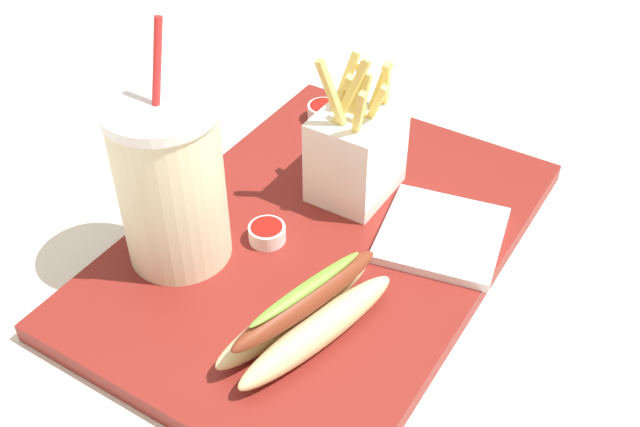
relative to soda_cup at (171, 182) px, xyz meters
name	(u,v)px	position (x,y,z in m)	size (l,w,h in m)	color
ground_plane	(320,258)	(0.09, -0.10, -0.11)	(2.40, 2.40, 0.02)	silver
food_tray	(320,244)	(0.09, -0.10, -0.09)	(0.49, 0.33, 0.02)	maroon
soda_cup	(171,182)	(0.00, 0.00, 0.00)	(0.10, 0.10, 0.24)	beige
fries_basket	(356,151)	(0.17, -0.10, -0.03)	(0.09, 0.07, 0.17)	white
hot_dog_1	(307,315)	(-0.02, -0.16, -0.06)	(0.19, 0.10, 0.06)	#E5C689
ketchup_cup_1	(324,111)	(0.27, 0.00, -0.07)	(0.04, 0.04, 0.02)	white
ketchup_cup_2	(267,232)	(0.06, -0.06, -0.07)	(0.04, 0.04, 0.02)	white
napkin_stack	(441,235)	(0.15, -0.21, -0.08)	(0.12, 0.12, 0.01)	white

